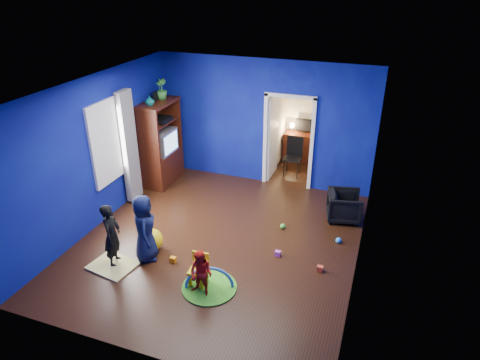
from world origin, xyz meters
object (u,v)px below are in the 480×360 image
(study_desk, at_px, (301,147))
(kid_chair, at_px, (198,272))
(child_navy, at_px, (145,228))
(folding_chair, at_px, (293,158))
(tv_armoire, at_px, (161,143))
(toddler_red, at_px, (201,274))
(vase, at_px, (150,100))
(child_black, at_px, (112,235))
(hopper_ball, at_px, (152,240))
(armchair, at_px, (344,206))
(play_mat, at_px, (209,287))
(crt_tv, at_px, (162,142))

(study_desk, bearing_deg, kid_chair, -94.72)
(child_navy, distance_m, folding_chair, 4.48)
(tv_armoire, relative_size, folding_chair, 2.13)
(toddler_red, distance_m, kid_chair, 0.29)
(toddler_red, distance_m, vase, 4.29)
(child_black, relative_size, vase, 5.41)
(hopper_ball, xyz_separation_m, kid_chair, (1.20, -0.59, 0.04))
(armchair, xyz_separation_m, child_navy, (-3.08, -2.50, 0.32))
(child_navy, relative_size, vase, 5.81)
(play_mat, bearing_deg, tv_armoire, 129.03)
(child_navy, height_order, hopper_ball, child_navy)
(vase, bearing_deg, folding_chair, 30.72)
(child_black, xyz_separation_m, folding_chair, (2.04, 4.50, -0.12))
(crt_tv, xyz_separation_m, hopper_ball, (1.13, -2.55, -0.81))
(vase, distance_m, hopper_ball, 3.15)
(child_black, distance_m, toddler_red, 1.76)
(kid_chair, bearing_deg, toddler_red, -56.38)
(crt_tv, height_order, folding_chair, crt_tv)
(tv_armoire, bearing_deg, vase, -90.00)
(armchair, xyz_separation_m, play_mat, (-1.73, -2.86, -0.29))
(kid_chair, xyz_separation_m, study_desk, (0.45, 5.48, 0.12))
(tv_armoire, bearing_deg, kid_chair, -53.01)
(kid_chair, bearing_deg, crt_tv, 123.27)
(child_black, bearing_deg, crt_tv, -1.92)
(child_black, relative_size, child_navy, 0.93)
(armchair, distance_m, vase, 4.65)
(tv_armoire, bearing_deg, toddler_red, -53.02)
(folding_chair, bearing_deg, kid_chair, -95.72)
(crt_tv, distance_m, study_desk, 3.69)
(tv_armoire, distance_m, folding_chair, 3.18)
(child_navy, xyz_separation_m, toddler_red, (1.30, -0.54, -0.22))
(child_navy, xyz_separation_m, folding_chair, (1.60, 4.18, -0.16))
(armchair, distance_m, hopper_ball, 3.86)
(child_navy, bearing_deg, folding_chair, -48.93)
(folding_chair, bearing_deg, study_desk, 90.00)
(toddler_red, xyz_separation_m, tv_armoire, (-2.52, 3.34, 0.58))
(armchair, distance_m, play_mat, 3.36)
(tv_armoire, xyz_separation_m, hopper_ball, (1.17, -2.55, -0.77))
(hopper_ball, height_order, study_desk, study_desk)
(child_navy, relative_size, crt_tv, 1.77)
(kid_chair, height_order, play_mat, kid_chair)
(vase, bearing_deg, child_black, -74.57)
(vase, height_order, study_desk, vase)
(vase, bearing_deg, armchair, 0.00)
(toddler_red, relative_size, hopper_ball, 1.96)
(tv_armoire, distance_m, play_mat, 4.19)
(child_black, relative_size, kid_chair, 2.30)
(vase, xyz_separation_m, tv_armoire, (0.00, 0.30, -1.09))
(toddler_red, bearing_deg, vase, 136.83)
(folding_chair, bearing_deg, vase, -149.28)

